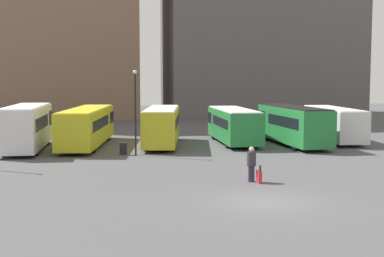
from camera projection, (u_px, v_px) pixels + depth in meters
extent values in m
plane|color=#4C4C4F|center=(264.00, 202.00, 23.02)|extent=(160.00, 160.00, 0.00)
cube|color=#5B5656|center=(259.00, 14.00, 75.95)|extent=(26.58, 15.29, 28.78)
cube|color=silver|center=(27.00, 127.00, 39.17)|extent=(2.80, 9.46, 2.95)
cube|color=black|center=(35.00, 118.00, 42.92)|extent=(2.57, 1.81, 1.12)
cube|color=black|center=(24.00, 123.00, 38.30)|extent=(2.71, 6.08, 0.89)
cube|color=white|center=(26.00, 106.00, 39.02)|extent=(2.59, 9.26, 0.08)
cylinder|color=black|center=(33.00, 139.00, 42.15)|extent=(2.40, 1.01, 0.93)
cylinder|color=black|center=(20.00, 149.00, 36.42)|extent=(2.40, 1.01, 0.93)
cube|color=gold|center=(87.00, 126.00, 41.46)|extent=(4.29, 12.05, 2.59)
cube|color=black|center=(97.00, 117.00, 46.24)|extent=(2.88, 2.53, 0.99)
cube|color=black|center=(84.00, 123.00, 40.37)|extent=(3.68, 7.86, 0.78)
cube|color=yellow|center=(87.00, 109.00, 41.33)|extent=(4.06, 11.79, 0.08)
cylinder|color=black|center=(95.00, 135.00, 45.20)|extent=(2.57, 1.39, 1.03)
cylinder|color=black|center=(78.00, 146.00, 37.91)|extent=(2.57, 1.39, 1.03)
cube|color=gold|center=(162.00, 126.00, 41.80)|extent=(4.03, 9.91, 2.61)
cube|color=black|center=(165.00, 118.00, 45.71)|extent=(2.71, 2.17, 0.99)
cube|color=black|center=(161.00, 122.00, 40.91)|extent=(3.46, 6.50, 0.78)
cube|color=white|center=(162.00, 108.00, 41.67)|extent=(3.80, 9.69, 0.08)
cylinder|color=black|center=(164.00, 135.00, 44.88)|extent=(2.45, 1.39, 1.01)
cylinder|color=black|center=(159.00, 144.00, 38.93)|extent=(2.45, 1.39, 1.01)
cube|color=#237A38|center=(234.00, 125.00, 43.38)|extent=(2.85, 9.64, 2.43)
cube|color=black|center=(224.00, 117.00, 47.22)|extent=(2.68, 1.83, 0.93)
cube|color=black|center=(236.00, 122.00, 42.50)|extent=(2.78, 6.20, 0.73)
cube|color=white|center=(234.00, 109.00, 43.26)|extent=(2.63, 9.45, 0.08)
cylinder|color=black|center=(226.00, 133.00, 46.40)|extent=(2.52, 1.13, 1.07)
cylinder|color=black|center=(242.00, 141.00, 40.54)|extent=(2.52, 1.13, 1.07)
cube|color=#237A38|center=(293.00, 124.00, 42.36)|extent=(2.77, 10.19, 2.71)
cube|color=black|center=(275.00, 116.00, 46.38)|extent=(2.58, 1.93, 1.03)
cube|color=black|center=(298.00, 121.00, 41.44)|extent=(2.69, 6.54, 0.81)
cube|color=black|center=(293.00, 107.00, 42.23)|extent=(2.56, 9.98, 0.08)
cylinder|color=black|center=(279.00, 134.00, 45.53)|extent=(2.41, 1.05, 0.98)
cylinder|color=black|center=(309.00, 143.00, 39.40)|extent=(2.41, 1.05, 0.98)
cube|color=silver|center=(333.00, 123.00, 44.81)|extent=(3.15, 9.66, 2.46)
cube|color=black|center=(318.00, 116.00, 48.65)|extent=(2.58, 1.94, 0.94)
cube|color=black|center=(337.00, 121.00, 43.94)|extent=(2.91, 6.25, 0.74)
cube|color=white|center=(334.00, 108.00, 44.69)|extent=(2.94, 9.45, 0.08)
cylinder|color=black|center=(322.00, 132.00, 47.83)|extent=(2.38, 1.12, 0.94)
cylinder|color=black|center=(346.00, 140.00, 41.99)|extent=(2.38, 1.12, 0.94)
cylinder|color=#382D4C|center=(250.00, 174.00, 27.39)|extent=(0.18, 0.18, 0.83)
cylinder|color=#382D4C|center=(253.00, 174.00, 27.43)|extent=(0.18, 0.18, 0.83)
cylinder|color=#2D2D33|center=(251.00, 159.00, 27.33)|extent=(0.51, 0.51, 0.72)
sphere|color=beige|center=(252.00, 149.00, 27.29)|extent=(0.27, 0.27, 0.27)
cube|color=#B7232D|center=(259.00, 177.00, 27.05)|extent=(0.20, 0.40, 0.65)
cube|color=black|center=(260.00, 168.00, 26.87)|extent=(0.09, 0.03, 0.29)
cylinder|color=black|center=(135.00, 115.00, 36.36)|extent=(0.12, 0.12, 5.62)
sphere|color=beige|center=(135.00, 72.00, 36.09)|extent=(0.28, 0.28, 0.28)
cylinder|color=black|center=(123.00, 149.00, 36.96)|extent=(0.52, 0.52, 0.85)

